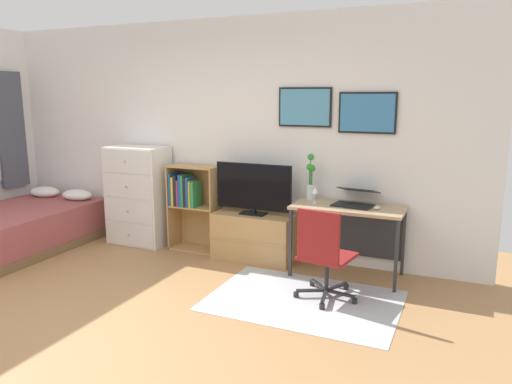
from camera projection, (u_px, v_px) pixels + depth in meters
ground_plane at (76, 332)px, 3.82m from camera, size 7.20×7.20×0.00m
wall_back_with_posters at (221, 137)px, 5.72m from camera, size 6.12×0.09×2.70m
area_rug at (304, 300)px, 4.41m from camera, size 1.70×1.20×0.01m
bed at (17, 229)px, 5.87m from camera, size 1.33×2.06×0.62m
dresser at (139, 196)px, 6.03m from camera, size 0.75×0.46×1.22m
bookshelf at (191, 200)px, 5.80m from camera, size 0.61×0.30×1.02m
tv_stand at (254, 237)px, 5.48m from camera, size 0.92×0.41×0.53m
television at (253, 189)px, 5.35m from camera, size 0.90×0.16×0.57m
desk at (350, 218)px, 4.98m from camera, size 1.11×0.56×0.74m
office_chair at (323, 252)px, 4.33m from camera, size 0.58×0.58×0.86m
laptop at (356, 198)px, 4.94m from camera, size 0.44×0.47×0.17m
computer_mouse at (377, 208)px, 4.74m from camera, size 0.06×0.10×0.03m
bamboo_vase at (311, 178)px, 5.16m from camera, size 0.10×0.10×0.49m
wine_glass at (315, 191)px, 4.98m from camera, size 0.07×0.07×0.18m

